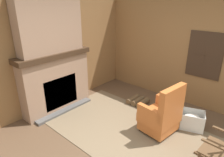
{
  "coord_description": "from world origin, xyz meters",
  "views": [
    {
      "loc": [
        1.64,
        -2.29,
        2.45
      ],
      "look_at": [
        -0.92,
        0.59,
        0.9
      ],
      "focal_mm": 32.0,
      "sensor_mm": 36.0,
      "label": 1
    }
  ],
  "objects_px": {
    "rocking_chair": "(223,152)",
    "storage_case": "(66,46)",
    "decorative_plate_on_mantel": "(47,46)",
    "laundry_basket": "(192,120)",
    "armchair": "(161,116)",
    "firewood_stack": "(138,101)",
    "oil_lamp_vase": "(32,51)"
  },
  "relations": [
    {
      "from": "armchair",
      "to": "laundry_basket",
      "type": "xyz_separation_m",
      "value": [
        0.4,
        0.55,
        -0.19
      ]
    },
    {
      "from": "armchair",
      "to": "laundry_basket",
      "type": "relative_size",
      "value": 1.9
    },
    {
      "from": "armchair",
      "to": "rocking_chair",
      "type": "xyz_separation_m",
      "value": [
        1.16,
        -0.36,
        0.06
      ]
    },
    {
      "from": "firewood_stack",
      "to": "storage_case",
      "type": "distance_m",
      "value": 2.19
    },
    {
      "from": "armchair",
      "to": "oil_lamp_vase",
      "type": "height_order",
      "value": "oil_lamp_vase"
    },
    {
      "from": "firewood_stack",
      "to": "decorative_plate_on_mantel",
      "type": "xyz_separation_m",
      "value": [
        -1.37,
        -1.51,
        1.43
      ]
    },
    {
      "from": "laundry_basket",
      "to": "oil_lamp_vase",
      "type": "relative_size",
      "value": 1.91
    },
    {
      "from": "firewood_stack",
      "to": "laundry_basket",
      "type": "distance_m",
      "value": 1.39
    },
    {
      "from": "firewood_stack",
      "to": "decorative_plate_on_mantel",
      "type": "height_order",
      "value": "decorative_plate_on_mantel"
    },
    {
      "from": "rocking_chair",
      "to": "armchair",
      "type": "bearing_deg",
      "value": -14.01
    },
    {
      "from": "armchair",
      "to": "firewood_stack",
      "type": "distance_m",
      "value": 1.22
    },
    {
      "from": "laundry_basket",
      "to": "storage_case",
      "type": "bearing_deg",
      "value": -161.07
    },
    {
      "from": "oil_lamp_vase",
      "to": "storage_case",
      "type": "xyz_separation_m",
      "value": [
        0.0,
        0.82,
        -0.03
      ]
    },
    {
      "from": "rocking_chair",
      "to": "decorative_plate_on_mantel",
      "type": "relative_size",
      "value": 4.79
    },
    {
      "from": "rocking_chair",
      "to": "firewood_stack",
      "type": "distance_m",
      "value": 2.4
    },
    {
      "from": "oil_lamp_vase",
      "to": "storage_case",
      "type": "relative_size",
      "value": 1.19
    },
    {
      "from": "storage_case",
      "to": "oil_lamp_vase",
      "type": "bearing_deg",
      "value": -90.01
    },
    {
      "from": "firewood_stack",
      "to": "laundry_basket",
      "type": "relative_size",
      "value": 0.82
    },
    {
      "from": "laundry_basket",
      "to": "storage_case",
      "type": "distance_m",
      "value": 3.15
    },
    {
      "from": "rocking_chair",
      "to": "laundry_basket",
      "type": "height_order",
      "value": "rocking_chair"
    },
    {
      "from": "rocking_chair",
      "to": "oil_lamp_vase",
      "type": "height_order",
      "value": "oil_lamp_vase"
    },
    {
      "from": "storage_case",
      "to": "firewood_stack",
      "type": "bearing_deg",
      "value": 37.97
    },
    {
      "from": "firewood_stack",
      "to": "rocking_chair",
      "type": "bearing_deg",
      "value": -25.53
    },
    {
      "from": "decorative_plate_on_mantel",
      "to": "laundry_basket",
      "type": "bearing_deg",
      "value": 26.8
    },
    {
      "from": "rocking_chair",
      "to": "storage_case",
      "type": "xyz_separation_m",
      "value": [
        -3.49,
        -0.03,
        1.0
      ]
    },
    {
      "from": "rocking_chair",
      "to": "oil_lamp_vase",
      "type": "xyz_separation_m",
      "value": [
        -3.49,
        -0.85,
        1.03
      ]
    },
    {
      "from": "rocking_chair",
      "to": "storage_case",
      "type": "height_order",
      "value": "storage_case"
    },
    {
      "from": "rocking_chair",
      "to": "laundry_basket",
      "type": "xyz_separation_m",
      "value": [
        -0.76,
        0.91,
        -0.25
      ]
    },
    {
      "from": "armchair",
      "to": "decorative_plate_on_mantel",
      "type": "distance_m",
      "value": 2.74
    },
    {
      "from": "storage_case",
      "to": "decorative_plate_on_mantel",
      "type": "xyz_separation_m",
      "value": [
        -0.02,
        -0.45,
        0.06
      ]
    },
    {
      "from": "armchair",
      "to": "rocking_chair",
      "type": "bearing_deg",
      "value": 169.66
    },
    {
      "from": "storage_case",
      "to": "rocking_chair",
      "type": "bearing_deg",
      "value": 0.48
    }
  ]
}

